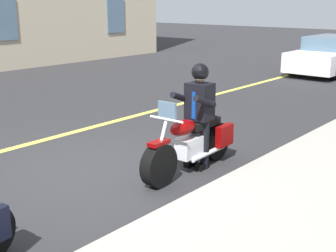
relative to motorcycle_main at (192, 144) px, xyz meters
name	(u,v)px	position (x,y,z in m)	size (l,w,h in m)	color
ground_plane	(95,169)	(1.00, -1.25, -0.45)	(80.00, 80.00, 0.00)	#28282B
lane_center_stripe	(27,144)	(1.00, -3.25, -0.45)	(60.00, 0.16, 0.01)	#E5DB4C
motorcycle_main	(192,144)	(0.00, 0.00, 0.00)	(2.22, 0.65, 1.26)	black
rider_main	(199,107)	(-0.19, -0.01, 0.58)	(0.64, 0.56, 1.74)	black
car_dark	(331,55)	(-11.75, -2.31, 0.24)	(4.60, 1.92, 1.40)	white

